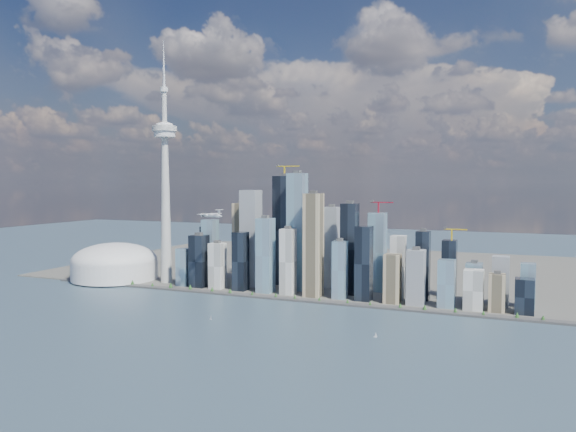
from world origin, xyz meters
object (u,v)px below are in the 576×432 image
at_px(airplane, 211,215).
at_px(sailboat_east, 376,336).
at_px(needle_tower, 165,181).
at_px(dome_stadium, 115,264).
at_px(sailboat_west, 211,318).

bearing_deg(airplane, sailboat_east, -2.41).
height_order(needle_tower, airplane, needle_tower).
height_order(needle_tower, dome_stadium, needle_tower).
bearing_deg(sailboat_west, airplane, 144.43).
relative_size(dome_stadium, airplane, 3.13).
distance_m(dome_stadium, sailboat_east, 737.49).
height_order(dome_stadium, sailboat_east, dome_stadium).
distance_m(needle_tower, airplane, 223.16).
bearing_deg(needle_tower, sailboat_east, -24.86).
relative_size(sailboat_west, sailboat_east, 1.03).
relative_size(needle_tower, sailboat_west, 62.35).
distance_m(needle_tower, sailboat_east, 653.59).
relative_size(dome_stadium, sailboat_west, 22.65).
height_order(airplane, sailboat_east, airplane).
xyz_separation_m(dome_stadium, airplane, (322.82, -98.66, 128.79)).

